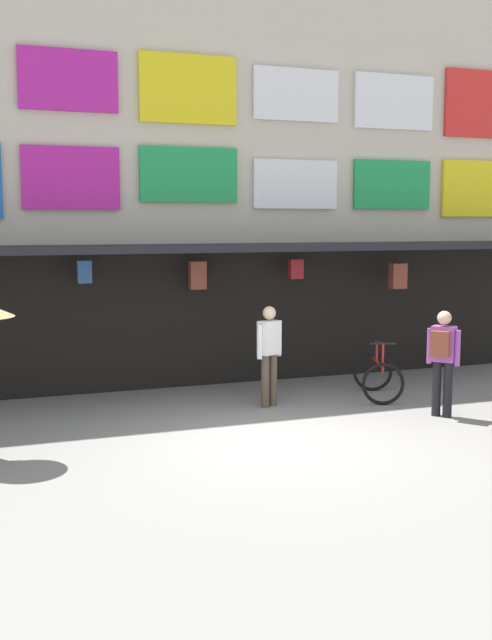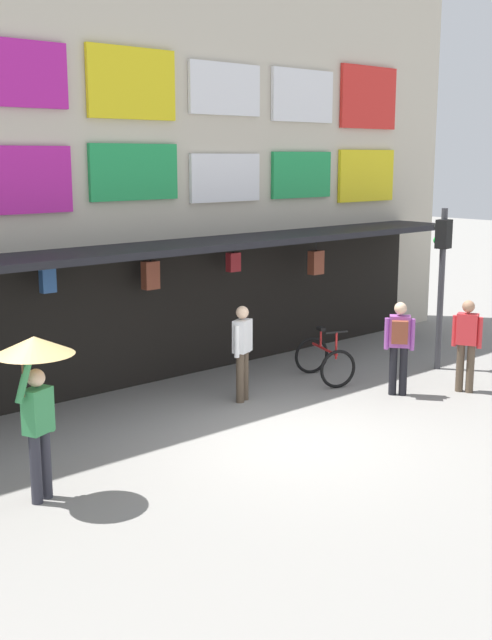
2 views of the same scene
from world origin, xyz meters
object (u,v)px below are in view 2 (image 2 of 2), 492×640
object	(u,v)px
pedestrian_in_black	(399,341)
pedestrian_in_red	(467,341)
pedestrian_in_purple	(242,348)
bicycle_parked	(324,360)
pedestrian_with_umbrella	(36,372)
traffic_light_far	(442,263)

from	to	relation	value
pedestrian_in_black	pedestrian_in_red	world-z (taller)	same
pedestrian_in_purple	pedestrian_in_black	size ratio (longest dim) A/B	1.00
pedestrian_in_purple	pedestrian_in_red	world-z (taller)	same
pedestrian_in_purple	pedestrian_in_red	xyz separation A→B (m)	(3.36, -2.25, 0.00)
bicycle_parked	pedestrian_with_umbrella	xyz separation A→B (m)	(-6.61, -1.39, 1.25)
traffic_light_far	pedestrian_with_umbrella	xyz separation A→B (m)	(-8.94, -0.48, -0.50)
pedestrian_in_black	bicycle_parked	bearing A→B (deg)	99.97
bicycle_parked	traffic_light_far	bearing A→B (deg)	-21.32
bicycle_parked	pedestrian_in_black	world-z (taller)	pedestrian_in_black
bicycle_parked	pedestrian_in_black	bearing A→B (deg)	-80.03
traffic_light_far	bicycle_parked	bearing A→B (deg)	158.68
traffic_light_far	pedestrian_in_purple	xyz separation A→B (m)	(-4.35, 0.96, -1.19)
traffic_light_far	pedestrian_with_umbrella	world-z (taller)	traffic_light_far
traffic_light_far	pedestrian_in_black	bearing A→B (deg)	-163.38
bicycle_parked	pedestrian_in_purple	xyz separation A→B (m)	(-2.02, 0.06, 0.55)
bicycle_parked	pedestrian_in_black	size ratio (longest dim) A/B	0.80
pedestrian_in_red	pedestrian_with_umbrella	size ratio (longest dim) A/B	0.81
pedestrian_in_black	pedestrian_with_umbrella	world-z (taller)	pedestrian_with_umbrella
pedestrian_in_red	traffic_light_far	bearing A→B (deg)	52.37
pedestrian_in_purple	pedestrian_in_red	bearing A→B (deg)	-33.79
bicycle_parked	pedestrian_with_umbrella	size ratio (longest dim) A/B	0.64
traffic_light_far	pedestrian_in_red	size ratio (longest dim) A/B	1.90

